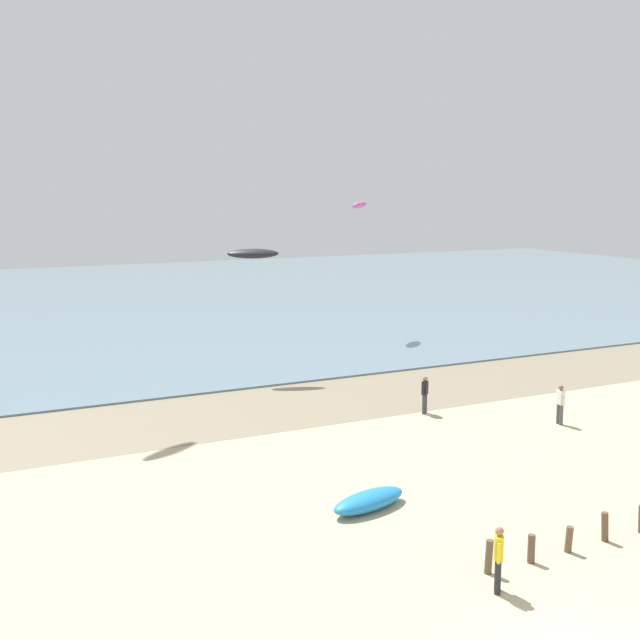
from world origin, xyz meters
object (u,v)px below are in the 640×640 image
(person_nearest_camera, at_px, (560,403))
(grounded_kite, at_px, (369,501))
(kite_aloft_0, at_px, (359,205))
(person_mid_beach, at_px, (498,557))
(person_left_flank, at_px, (425,393))
(kite_aloft_3, at_px, (253,254))

(person_nearest_camera, distance_m, grounded_kite, 12.62)
(kite_aloft_0, bearing_deg, person_mid_beach, -157.38)
(person_nearest_camera, distance_m, person_left_flank, 5.79)
(person_left_flank, distance_m, grounded_kite, 11.26)
(person_nearest_camera, bearing_deg, kite_aloft_3, 119.95)
(kite_aloft_3, bearing_deg, person_mid_beach, -78.71)
(person_nearest_camera, relative_size, person_mid_beach, 1.00)
(person_left_flank, height_order, kite_aloft_0, kite_aloft_0)
(person_nearest_camera, height_order, kite_aloft_3, kite_aloft_3)
(person_left_flank, height_order, kite_aloft_3, kite_aloft_3)
(person_mid_beach, xyz_separation_m, kite_aloft_3, (3.24, 24.64, 5.64))
(grounded_kite, relative_size, kite_aloft_3, 1.04)
(person_mid_beach, relative_size, person_left_flank, 1.00)
(person_left_flank, relative_size, grounded_kite, 0.60)
(person_mid_beach, height_order, kite_aloft_3, kite_aloft_3)
(person_left_flank, bearing_deg, grounded_kite, -132.45)
(person_mid_beach, relative_size, grounded_kite, 0.60)
(person_nearest_camera, bearing_deg, person_mid_beach, -138.31)
(grounded_kite, xyz_separation_m, kite_aloft_0, (14.52, 26.96, 8.60))
(grounded_kite, bearing_deg, person_mid_beach, 78.31)
(grounded_kite, bearing_deg, person_nearest_camera, -174.40)
(grounded_kite, bearing_deg, person_left_flank, -147.07)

